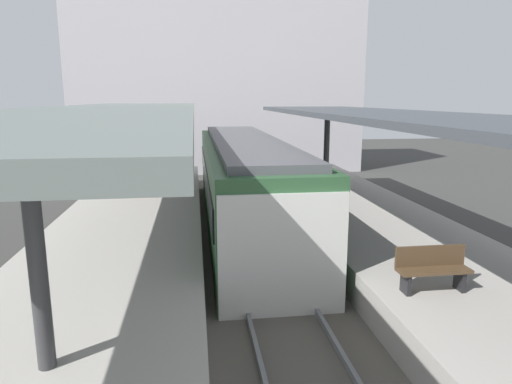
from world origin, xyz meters
The scene contains 13 objects.
ground_plane centered at (0.00, 0.00, 0.00)m, with size 80.00×80.00×0.00m, color #383835.
platform_left centered at (-3.80, 0.00, 0.50)m, with size 4.40×28.00×1.00m, color #ADA8A0.
platform_right centered at (3.80, 0.00, 0.50)m, with size 4.40×28.00×1.00m, color #ADA8A0.
track_ballast centered at (0.00, 0.00, 0.10)m, with size 3.20×28.00×0.20m, color #59544C.
rail_near_side centered at (-0.72, 0.00, 0.27)m, with size 0.08×28.00×0.14m, color slate.
rail_far_side centered at (0.72, 0.00, 0.27)m, with size 0.08×28.00×0.14m, color slate.
commuter_train centered at (0.00, 4.66, 1.73)m, with size 2.78×14.05×3.10m.
canopy_left centered at (-3.80, 1.40, 4.28)m, with size 4.18×21.00×3.40m.
canopy_right centered at (3.80, 1.40, 4.12)m, with size 4.18×21.00×3.24m.
platform_bench centered at (2.73, -3.20, 1.46)m, with size 1.40×0.41×0.86m.
litter_bin centered at (2.12, 4.02, 1.40)m, with size 0.44×0.44×0.80m, color #2D2D30.
passenger_near_bench centered at (-3.49, 6.24, 1.88)m, with size 0.36×0.36×1.69m.
station_building_backdrop centered at (-0.12, 20.00, 5.50)m, with size 18.00×6.00×11.00m, color #B7B2B7.
Camera 1 is at (-1.70, -10.87, 4.62)m, focal length 31.83 mm.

